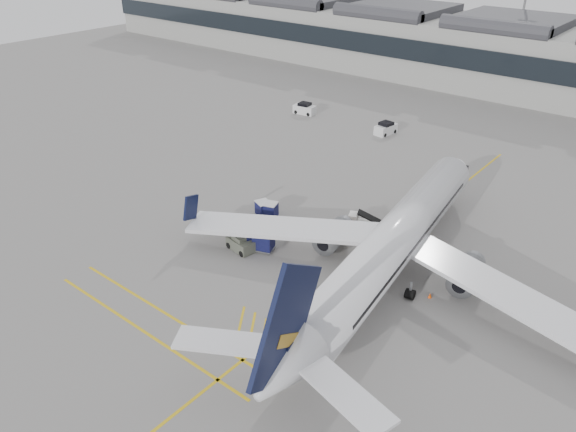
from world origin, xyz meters
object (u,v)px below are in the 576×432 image
Objects in this scene: airliner_main at (392,245)px; ramp_agent_b at (291,229)px; baggage_cart_a at (248,239)px; belt_loader at (363,223)px; ramp_agent_a at (342,227)px; pushback_tug at (242,243)px.

ramp_agent_b is (-11.16, 0.17, -2.50)m from airliner_main.
airliner_main is at bearing 39.84° from baggage_cart_a.
ramp_agent_b is (-4.65, -5.84, 0.28)m from belt_loader.
airliner_main reaches higher than ramp_agent_a.
ramp_agent_b is at bearing -159.91° from ramp_agent_a.
baggage_cart_a is 9.46m from ramp_agent_a.
ramp_agent_a is at bearing -135.86° from ramp_agent_b.
ramp_agent_a reaches higher than pushback_tug.
pushback_tug is (-0.20, -0.74, -0.20)m from baggage_cart_a.
pushback_tug is at bearing -144.30° from belt_loader.
pushback_tug is (-5.84, -8.34, -0.22)m from ramp_agent_a.
ramp_agent_a is 10.19m from pushback_tug.
pushback_tug is at bearing 70.34° from ramp_agent_b.
airliner_main is 21.51× the size of baggage_cart_a.
belt_loader is 2.38× the size of baggage_cart_a.
airliner_main is at bearing -65.28° from belt_loader.
baggage_cart_a is 4.61m from ramp_agent_b.
airliner_main is 14.02× the size of pushback_tug.
baggage_cart_a reaches higher than ramp_agent_b.
ramp_agent_a is at bearing -131.50° from belt_loader.
ramp_agent_b is at bearing 77.16° from pushback_tug.
belt_loader is 2.57× the size of ramp_agent_a.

